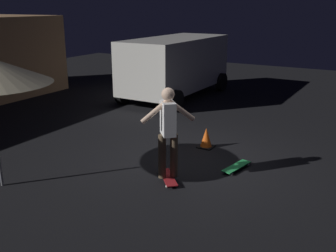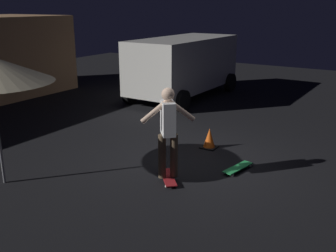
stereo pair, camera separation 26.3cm
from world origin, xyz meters
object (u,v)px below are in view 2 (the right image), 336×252
at_px(skateboard_ridden, 168,178).
at_px(skateboard_spare, 238,168).
at_px(parked_van, 184,64).
at_px(traffic_cone, 209,139).
at_px(skater, 168,127).

height_order(skateboard_ridden, skateboard_spare, same).
relative_size(parked_van, skateboard_ridden, 6.48).
relative_size(skateboard_ridden, traffic_cone, 1.55).
distance_m(parked_van, skater, 6.92).
bearing_deg(skater, parked_van, 27.73).
bearing_deg(skateboard_ridden, skateboard_spare, -39.42).
xyz_separation_m(parked_van, skater, (-6.13, -3.22, -0.12)).
relative_size(skateboard_ridden, skateboard_spare, 0.89).
height_order(skateboard_spare, skater, skater).
xyz_separation_m(skateboard_ridden, traffic_cone, (1.95, 0.13, 0.16)).
relative_size(skateboard_spare, traffic_cone, 1.75).
relative_size(parked_van, skater, 2.77).
bearing_deg(skater, skateboard_ridden, 180.00).
relative_size(parked_van, skateboard_spare, 5.75).
xyz_separation_m(parked_van, skateboard_ridden, (-6.13, -3.22, -1.11)).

